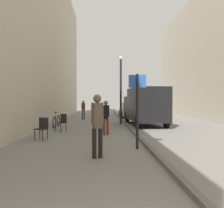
{
  "coord_description": "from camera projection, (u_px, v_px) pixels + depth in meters",
  "views": [
    {
      "loc": [
        -0.04,
        -1.53,
        1.71
      ],
      "look_at": [
        0.62,
        14.78,
        1.42
      ],
      "focal_mm": 38.47,
      "sensor_mm": 36.0,
      "label": 1
    }
  ],
  "objects": [
    {
      "name": "delivery_van",
      "position": [
        145.0,
        105.0,
        16.13
      ],
      "size": [
        2.35,
        5.42,
        2.48
      ],
      "rotation": [
        0.0,
        0.0,
        0.07
      ],
      "color": "black",
      "rests_on": "ground_plane"
    },
    {
      "name": "lamp_post",
      "position": [
        121.0,
        85.0,
        16.81
      ],
      "size": [
        0.28,
        0.28,
        4.76
      ],
      "color": "black",
      "rests_on": "ground_plane"
    },
    {
      "name": "street_sign_post",
      "position": [
        137.0,
        105.0,
        8.28
      ],
      "size": [
        0.59,
        0.15,
        2.6
      ],
      "rotation": [
        0.0,
        0.0,
        2.95
      ],
      "color": "black",
      "rests_on": "ground_plane"
    },
    {
      "name": "pedestrian_main_foreground",
      "position": [
        106.0,
        115.0,
        11.53
      ],
      "size": [
        0.33,
        0.22,
        1.67
      ],
      "rotation": [
        0.0,
        0.0,
        3.15
      ],
      "color": "maroon",
      "rests_on": "ground_plane"
    },
    {
      "name": "cafe_chair_near_window",
      "position": [
        62.0,
        121.0,
        12.91
      ],
      "size": [
        0.62,
        0.62,
        0.94
      ],
      "rotation": [
        0.0,
        0.0,
        2.51
      ],
      "color": "black",
      "rests_on": "ground_plane"
    },
    {
      "name": "ground_plane",
      "position": [
        103.0,
        130.0,
        13.55
      ],
      "size": [
        80.0,
        80.0,
        0.0
      ],
      "primitive_type": "plane",
      "color": "gray"
    },
    {
      "name": "building_facade_left",
      "position": [
        19.0,
        13.0,
        13.24
      ],
      "size": [
        2.09,
        40.0,
        12.98
      ],
      "primitive_type": "cube",
      "color": "#BCB29E",
      "rests_on": "ground_plane"
    },
    {
      "name": "parked_car",
      "position": [
        130.0,
        110.0,
        23.2
      ],
      "size": [
        1.91,
        4.23,
        1.45
      ],
      "rotation": [
        0.0,
        0.0,
        0.02
      ],
      "color": "#B7B7BC",
      "rests_on": "ground_plane"
    },
    {
      "name": "cafe_chair_by_doorway",
      "position": [
        42.0,
        127.0,
        10.23
      ],
      "size": [
        0.56,
        0.56,
        0.94
      ],
      "rotation": [
        0.0,
        0.0,
        2.81
      ],
      "color": "black",
      "rests_on": "ground_plane"
    },
    {
      "name": "bicycle_leaning",
      "position": [
        56.0,
        121.0,
        14.83
      ],
      "size": [
        0.14,
        1.77,
        0.98
      ],
      "rotation": [
        0.0,
        0.0,
        -0.05
      ],
      "color": "black",
      "rests_on": "ground_plane"
    },
    {
      "name": "pedestrian_far_crossing",
      "position": [
        97.0,
        121.0,
        7.01
      ],
      "size": [
        0.36,
        0.27,
        1.87
      ],
      "rotation": [
        0.0,
        0.0,
        0.3
      ],
      "color": "black",
      "rests_on": "ground_plane"
    },
    {
      "name": "kerb_strip",
      "position": [
        131.0,
        129.0,
        13.61
      ],
      "size": [
        0.16,
        40.0,
        0.12
      ],
      "primitive_type": "cube",
      "color": "#615F5B",
      "rests_on": "ground_plane"
    },
    {
      "name": "pedestrian_mid_block",
      "position": [
        83.0,
        109.0,
        20.57
      ],
      "size": [
        0.32,
        0.22,
        1.63
      ],
      "rotation": [
        0.0,
        0.0,
        0.18
      ],
      "color": "#2D3851",
      "rests_on": "ground_plane"
    }
  ]
}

